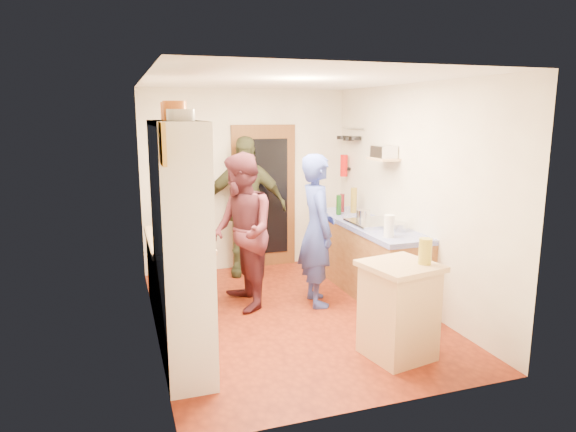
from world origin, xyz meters
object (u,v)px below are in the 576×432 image
island_base (398,313)px  person_hob (321,231)px  right_counter_base (366,258)px  hutch_body (181,248)px  person_left (243,231)px  person_back (246,206)px

island_base → person_hob: (-0.18, 1.51, 0.47)m
right_counter_base → island_base: island_base is taller
hutch_body → person_left: bearing=55.4°
person_left → hutch_body: bearing=-36.4°
person_left → person_back: size_ratio=0.93×
hutch_body → right_counter_base: bearing=27.5°
island_base → person_hob: person_hob is taller
island_base → person_left: size_ratio=0.47×
right_counter_base → person_hob: bearing=-160.1°
hutch_body → person_left: (0.86, 1.25, -0.19)m
hutch_body → person_hob: bearing=30.5°
person_hob → person_left: size_ratio=0.99×
right_counter_base → person_left: person_left is taller
right_counter_base → person_hob: (-0.76, -0.27, 0.48)m
right_counter_base → person_left: 1.71m
person_hob → person_left: bearing=81.8°
hutch_body → person_back: hutch_body is taller
person_back → island_base: bearing=-58.8°
island_base → person_back: person_back is taller
island_base → hutch_body: bearing=166.0°
right_counter_base → person_left: (-1.64, -0.05, 0.49)m
person_hob → island_base: bearing=-167.7°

